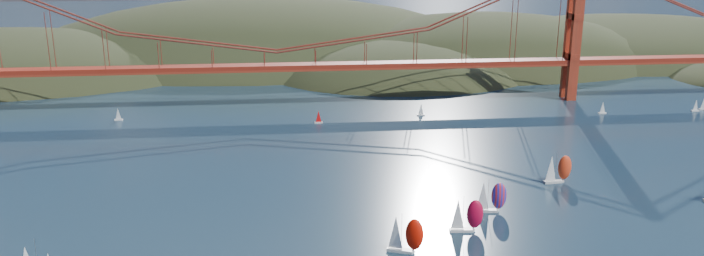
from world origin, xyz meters
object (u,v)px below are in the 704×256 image
(racer_1, at_px, (466,215))
(racer_rwb, at_px, (491,196))
(racer_0, at_px, (405,234))
(racer_3, at_px, (558,168))

(racer_1, height_order, racer_rwb, racer_1)
(racer_rwb, bearing_deg, racer_0, -135.94)
(racer_0, relative_size, racer_1, 1.04)
(racer_1, bearing_deg, racer_rwb, 53.66)
(racer_1, distance_m, racer_3, 44.28)
(racer_0, xyz_separation_m, racer_3, (49.89, 37.85, -0.16))
(racer_3, bearing_deg, racer_0, -147.54)
(racer_3, height_order, racer_rwb, racer_3)
(racer_1, relative_size, racer_rwb, 1.02)
(racer_1, distance_m, racer_rwb, 14.05)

